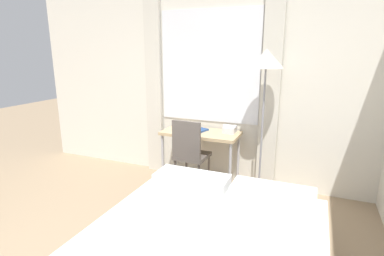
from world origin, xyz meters
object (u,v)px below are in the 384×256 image
(desk, at_px, (201,137))
(telephone, at_px, (230,129))
(desk_chair, at_px, (190,151))
(standing_lamp, at_px, (266,72))
(book, at_px, (198,130))

(desk, relative_size, telephone, 5.66)
(desk_chair, height_order, standing_lamp, standing_lamp)
(desk_chair, relative_size, book, 3.70)
(standing_lamp, bearing_deg, telephone, 159.31)
(desk, distance_m, book, 0.11)
(desk, height_order, desk_chair, desk_chair)
(desk, height_order, standing_lamp, standing_lamp)
(standing_lamp, height_order, telephone, standing_lamp)
(standing_lamp, relative_size, telephone, 10.09)
(desk_chair, bearing_deg, desk, 80.19)
(desk, xyz_separation_m, book, (-0.05, 0.03, 0.09))
(desk, height_order, book, book)
(book, bearing_deg, desk, -35.39)
(standing_lamp, bearing_deg, desk_chair, -168.29)
(desk, xyz_separation_m, desk_chair, (-0.05, -0.25, -0.13))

